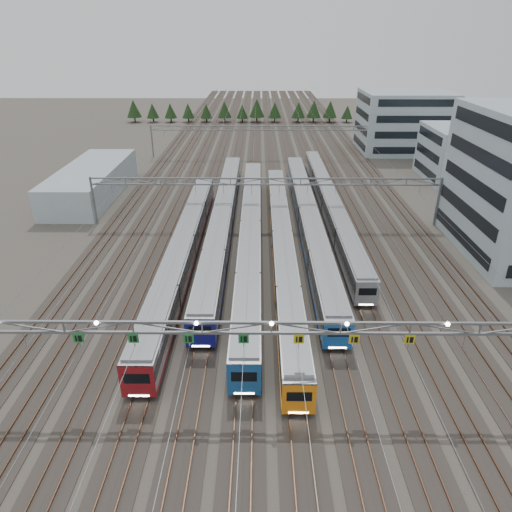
{
  "coord_description": "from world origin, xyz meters",
  "views": [
    {
      "loc": [
        -1.03,
        -30.4,
        28.75
      ],
      "look_at": [
        -1.38,
        20.84,
        3.5
      ],
      "focal_mm": 32.0,
      "sensor_mm": 36.0,
      "label": 1
    }
  ],
  "objects_px": {
    "train_a": "(184,247)",
    "depot_bldg_north": "(403,122)",
    "train_c": "(251,231)",
    "gantry_near": "(271,331)",
    "train_e": "(308,218)",
    "west_shed": "(92,181)",
    "train_f": "(330,203)",
    "train_d": "(282,241)",
    "depot_bldg_mid": "(461,154)",
    "gantry_far": "(263,132)",
    "train_b": "(223,217)",
    "gantry_mid": "(265,187)"
  },
  "relations": [
    {
      "from": "train_b",
      "to": "train_c",
      "type": "relative_size",
      "value": 0.97
    },
    {
      "from": "train_e",
      "to": "depot_bldg_north",
      "type": "relative_size",
      "value": 2.87
    },
    {
      "from": "train_c",
      "to": "depot_bldg_north",
      "type": "height_order",
      "value": "depot_bldg_north"
    },
    {
      "from": "gantry_mid",
      "to": "west_shed",
      "type": "xyz_separation_m",
      "value": [
        -33.41,
        14.78,
        -3.62
      ]
    },
    {
      "from": "gantry_far",
      "to": "gantry_mid",
      "type": "bearing_deg",
      "value": -90.0
    },
    {
      "from": "train_f",
      "to": "depot_bldg_north",
      "type": "xyz_separation_m",
      "value": [
        25.6,
        47.99,
        5.52
      ]
    },
    {
      "from": "train_c",
      "to": "depot_bldg_mid",
      "type": "xyz_separation_m",
      "value": [
        43.87,
        34.13,
        3.34
      ]
    },
    {
      "from": "west_shed",
      "to": "train_d",
      "type": "bearing_deg",
      "value": -36.38
    },
    {
      "from": "train_c",
      "to": "gantry_near",
      "type": "bearing_deg",
      "value": -86.05
    },
    {
      "from": "train_a",
      "to": "depot_bldg_north",
      "type": "height_order",
      "value": "depot_bldg_north"
    },
    {
      "from": "train_e",
      "to": "west_shed",
      "type": "distance_m",
      "value": 43.75
    },
    {
      "from": "train_f",
      "to": "gantry_mid",
      "type": "height_order",
      "value": "gantry_mid"
    },
    {
      "from": "train_b",
      "to": "depot_bldg_north",
      "type": "height_order",
      "value": "depot_bldg_north"
    },
    {
      "from": "train_e",
      "to": "west_shed",
      "type": "height_order",
      "value": "west_shed"
    },
    {
      "from": "gantry_mid",
      "to": "depot_bldg_mid",
      "type": "bearing_deg",
      "value": 31.91
    },
    {
      "from": "gantry_near",
      "to": "gantry_far",
      "type": "distance_m",
      "value": 85.12
    },
    {
      "from": "gantry_mid",
      "to": "depot_bldg_mid",
      "type": "distance_m",
      "value": 49.04
    },
    {
      "from": "train_c",
      "to": "gantry_near",
      "type": "distance_m",
      "value": 32.35
    },
    {
      "from": "train_b",
      "to": "train_c",
      "type": "height_order",
      "value": "train_b"
    },
    {
      "from": "train_a",
      "to": "gantry_far",
      "type": "bearing_deg",
      "value": 79.18
    },
    {
      "from": "train_b",
      "to": "train_e",
      "type": "bearing_deg",
      "value": 0.42
    },
    {
      "from": "gantry_far",
      "to": "train_e",
      "type": "bearing_deg",
      "value": -81.93
    },
    {
      "from": "train_f",
      "to": "gantry_far",
      "type": "distance_m",
      "value": 41.95
    },
    {
      "from": "train_c",
      "to": "train_e",
      "type": "distance_m",
      "value": 10.62
    },
    {
      "from": "train_e",
      "to": "train_b",
      "type": "bearing_deg",
      "value": -179.58
    },
    {
      "from": "train_e",
      "to": "gantry_far",
      "type": "xyz_separation_m",
      "value": [
        -6.75,
        47.58,
        4.2
      ]
    },
    {
      "from": "train_e",
      "to": "depot_bldg_north",
      "type": "distance_m",
      "value": 63.26
    },
    {
      "from": "train_f",
      "to": "train_d",
      "type": "bearing_deg",
      "value": -118.89
    },
    {
      "from": "train_b",
      "to": "depot_bldg_north",
      "type": "relative_size",
      "value": 2.85
    },
    {
      "from": "train_f",
      "to": "depot_bldg_mid",
      "type": "distance_m",
      "value": 37.15
    },
    {
      "from": "train_a",
      "to": "train_f",
      "type": "xyz_separation_m",
      "value": [
        22.5,
        18.67,
        -0.18
      ]
    },
    {
      "from": "gantry_near",
      "to": "train_d",
      "type": "bearing_deg",
      "value": 85.41
    },
    {
      "from": "train_d",
      "to": "train_c",
      "type": "bearing_deg",
      "value": 143.95
    },
    {
      "from": "train_c",
      "to": "depot_bldg_north",
      "type": "xyz_separation_m",
      "value": [
        39.1,
        61.02,
        5.37
      ]
    },
    {
      "from": "train_d",
      "to": "train_a",
      "type": "bearing_deg",
      "value": -170.06
    },
    {
      "from": "train_c",
      "to": "train_d",
      "type": "height_order",
      "value": "train_c"
    },
    {
      "from": "gantry_near",
      "to": "gantry_mid",
      "type": "relative_size",
      "value": 1.0
    },
    {
      "from": "train_c",
      "to": "gantry_mid",
      "type": "xyz_separation_m",
      "value": [
        2.25,
        8.22,
        4.2
      ]
    },
    {
      "from": "train_a",
      "to": "depot_bldg_mid",
      "type": "distance_m",
      "value": 66.25
    },
    {
      "from": "train_f",
      "to": "depot_bldg_north",
      "type": "height_order",
      "value": "depot_bldg_north"
    },
    {
      "from": "train_a",
      "to": "depot_bldg_north",
      "type": "bearing_deg",
      "value": 54.19
    },
    {
      "from": "train_f",
      "to": "west_shed",
      "type": "distance_m",
      "value": 45.76
    },
    {
      "from": "train_d",
      "to": "gantry_far",
      "type": "xyz_separation_m",
      "value": [
        -2.25,
        56.49,
        4.31
      ]
    },
    {
      "from": "train_d",
      "to": "gantry_near",
      "type": "relative_size",
      "value": 1.11
    },
    {
      "from": "train_a",
      "to": "gantry_near",
      "type": "xyz_separation_m",
      "value": [
        11.2,
        -26.26,
        4.86
      ]
    },
    {
      "from": "train_b",
      "to": "train_f",
      "type": "bearing_deg",
      "value": 22.6
    },
    {
      "from": "train_a",
      "to": "gantry_mid",
      "type": "relative_size",
      "value": 0.96
    },
    {
      "from": "train_e",
      "to": "train_f",
      "type": "bearing_deg",
      "value": 58.67
    },
    {
      "from": "train_c",
      "to": "depot_bldg_mid",
      "type": "height_order",
      "value": "depot_bldg_mid"
    },
    {
      "from": "train_a",
      "to": "gantry_mid",
      "type": "distance_m",
      "value": 18.33
    }
  ]
}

